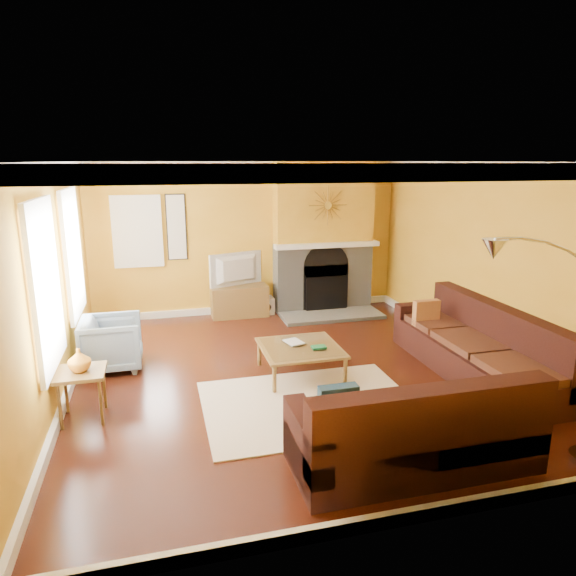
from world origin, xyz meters
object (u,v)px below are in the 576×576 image
object	(u,v)px
sectional_sofa	(402,360)
coffee_table	(300,360)
armchair	(112,343)
arc_lamp	(552,360)
media_console	(239,301)
side_table	(83,395)

from	to	relation	value
sectional_sofa	coffee_table	world-z (taller)	sectional_sofa
armchair	arc_lamp	xyz separation A→B (m)	(3.86, -3.43, 0.71)
coffee_table	arc_lamp	distance (m)	3.10
media_console	arc_lamp	bearing A→B (deg)	-71.26
coffee_table	armchair	size ratio (longest dim) A/B	1.29
armchair	arc_lamp	world-z (taller)	arc_lamp
sectional_sofa	arc_lamp	bearing A→B (deg)	-73.37
media_console	side_table	size ratio (longest dim) A/B	1.82
media_console	arc_lamp	xyz separation A→B (m)	(1.82, -5.38, 0.79)
coffee_table	media_console	bearing A→B (deg)	96.84
sectional_sofa	armchair	xyz separation A→B (m)	(-3.35, 1.74, -0.10)
coffee_table	side_table	bearing A→B (deg)	-168.29
media_console	armchair	world-z (taller)	armchair
sectional_sofa	coffee_table	xyz separation A→B (m)	(-0.98, 0.89, -0.25)
side_table	arc_lamp	size ratio (longest dim) A/B	0.26
sectional_sofa	armchair	bearing A→B (deg)	152.59
sectional_sofa	side_table	xyz separation A→B (m)	(-3.56, 0.36, -0.17)
coffee_table	arc_lamp	size ratio (longest dim) A/B	0.47
media_console	armchair	size ratio (longest dim) A/B	1.29
coffee_table	armchair	bearing A→B (deg)	160.35
media_console	armchair	distance (m)	2.82
media_console	side_table	distance (m)	4.01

